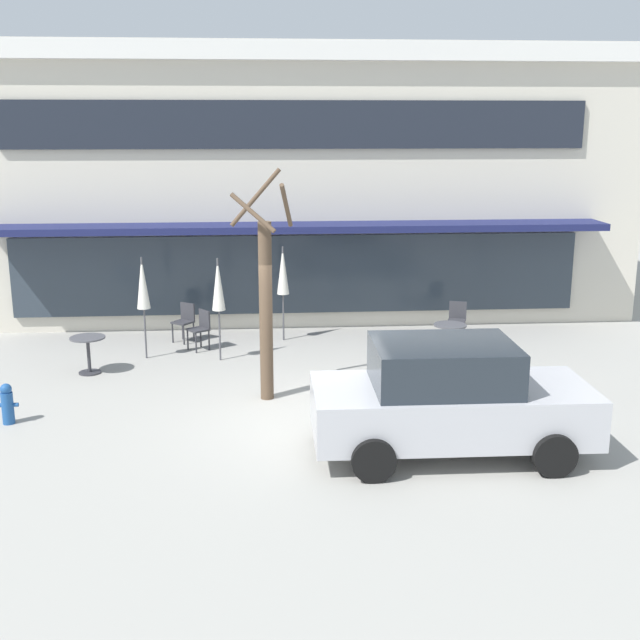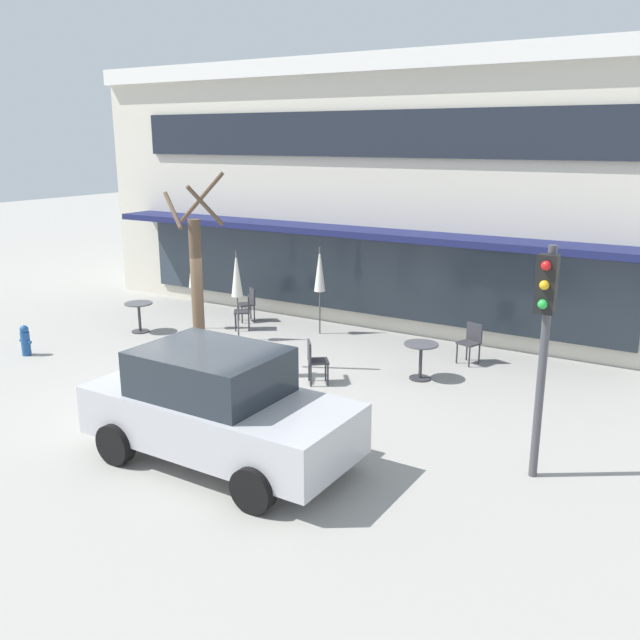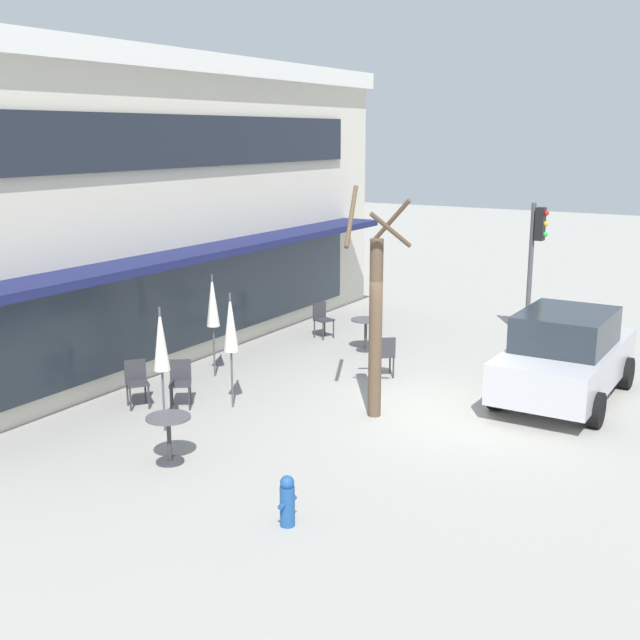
# 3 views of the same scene
# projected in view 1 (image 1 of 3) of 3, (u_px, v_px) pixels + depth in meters

# --- Properties ---
(ground_plane) EXTENTS (80.00, 80.00, 0.00)m
(ground_plane) POSITION_uv_depth(u_px,v_px,m) (316.00, 413.00, 13.99)
(ground_plane) COLOR #9E9B93
(building_facade) EXTENTS (17.03, 9.10, 6.78)m
(building_facade) POSITION_uv_depth(u_px,v_px,m) (291.00, 178.00, 22.82)
(building_facade) COLOR beige
(building_facade) RESTS_ON ground
(cafe_table_near_wall) EXTENTS (0.70, 0.70, 0.76)m
(cafe_table_near_wall) POSITION_uv_depth(u_px,v_px,m) (450.00, 335.00, 17.08)
(cafe_table_near_wall) COLOR #333338
(cafe_table_near_wall) RESTS_ON ground
(cafe_table_streetside) EXTENTS (0.70, 0.70, 0.76)m
(cafe_table_streetside) POSITION_uv_depth(u_px,v_px,m) (88.00, 349.00, 16.09)
(cafe_table_streetside) COLOR #333338
(cafe_table_streetside) RESTS_ON ground
(patio_umbrella_green_folded) EXTENTS (0.28, 0.28, 2.20)m
(patio_umbrella_green_folded) POSITION_uv_depth(u_px,v_px,m) (143.00, 284.00, 16.86)
(patio_umbrella_green_folded) COLOR #4C4C51
(patio_umbrella_green_folded) RESTS_ON ground
(patio_umbrella_cream_folded) EXTENTS (0.28, 0.28, 2.20)m
(patio_umbrella_cream_folded) POSITION_uv_depth(u_px,v_px,m) (218.00, 285.00, 16.71)
(patio_umbrella_cream_folded) COLOR #4C4C51
(patio_umbrella_cream_folded) RESTS_ON ground
(patio_umbrella_corner_open) EXTENTS (0.28, 0.28, 2.20)m
(patio_umbrella_corner_open) POSITION_uv_depth(u_px,v_px,m) (283.00, 271.00, 18.29)
(patio_umbrella_corner_open) COLOR #4C4C51
(patio_umbrella_corner_open) RESTS_ON ground
(cafe_chair_0) EXTENTS (0.51, 0.51, 0.89)m
(cafe_chair_0) POSITION_uv_depth(u_px,v_px,m) (457.00, 318.00, 18.59)
(cafe_chair_0) COLOR #333338
(cafe_chair_0) RESTS_ON ground
(cafe_chair_1) EXTENTS (0.56, 0.56, 0.89)m
(cafe_chair_1) POSITION_uv_depth(u_px,v_px,m) (201.00, 327.00, 17.78)
(cafe_chair_1) COLOR #333338
(cafe_chair_1) RESTS_ON ground
(cafe_chair_2) EXTENTS (0.56, 0.56, 0.89)m
(cafe_chair_2) POSITION_uv_depth(u_px,v_px,m) (380.00, 355.00, 15.65)
(cafe_chair_2) COLOR #333338
(cafe_chair_2) RESTS_ON ground
(cafe_chair_3) EXTENTS (0.56, 0.56, 0.89)m
(cafe_chair_3) POSITION_uv_depth(u_px,v_px,m) (185.00, 319.00, 18.45)
(cafe_chair_3) COLOR #333338
(cafe_chair_3) RESTS_ON ground
(parked_sedan) EXTENTS (4.22, 2.05, 1.76)m
(parked_sedan) POSITION_uv_depth(u_px,v_px,m) (449.00, 399.00, 12.10)
(parked_sedan) COLOR #B7B7BC
(parked_sedan) RESTS_ON ground
(street_tree) EXTENTS (1.13, 1.23, 4.15)m
(street_tree) POSITION_uv_depth(u_px,v_px,m) (266.00, 301.00, 14.32)
(street_tree) COLOR brown
(street_tree) RESTS_ON ground
(fire_hydrant) EXTENTS (0.36, 0.20, 0.71)m
(fire_hydrant) POSITION_uv_depth(u_px,v_px,m) (7.00, 404.00, 13.43)
(fire_hydrant) COLOR #1E4C8C
(fire_hydrant) RESTS_ON ground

